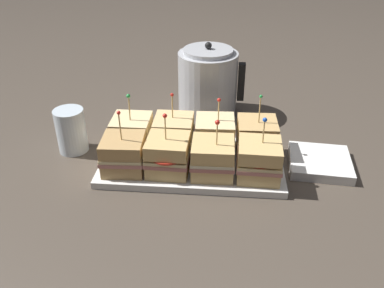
{
  "coord_description": "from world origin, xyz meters",
  "views": [
    {
      "loc": [
        0.07,
        -0.84,
        0.57
      ],
      "look_at": [
        0.0,
        0.0,
        0.06
      ],
      "focal_mm": 38.0,
      "sensor_mm": 36.0,
      "label": 1
    }
  ],
  "objects_px": {
    "drinking_glass": "(71,131)",
    "sandwich_back_far_left": "(132,133)",
    "serving_platter": "(192,163)",
    "sandwich_back_center_left": "(174,134)",
    "kettle_steel": "(208,82)",
    "sandwich_front_far_right": "(259,160)",
    "sandwich_back_center_right": "(215,135)",
    "napkin_stack": "(320,162)",
    "sandwich_front_far_left": "(124,154)",
    "sandwich_front_center_right": "(213,158)",
    "sandwich_front_center_left": "(168,155)",
    "sandwich_back_far_right": "(257,137)"
  },
  "relations": [
    {
      "from": "sandwich_back_center_right",
      "to": "kettle_steel",
      "type": "height_order",
      "value": "kettle_steel"
    },
    {
      "from": "drinking_glass",
      "to": "sandwich_back_far_left",
      "type": "bearing_deg",
      "value": 0.24
    },
    {
      "from": "sandwich_front_far_left",
      "to": "kettle_steel",
      "type": "xyz_separation_m",
      "value": [
        0.18,
        0.36,
        0.04
      ]
    },
    {
      "from": "sandwich_front_center_left",
      "to": "sandwich_back_center_right",
      "type": "xyz_separation_m",
      "value": [
        0.11,
        0.1,
        -0.0
      ]
    },
    {
      "from": "sandwich_front_far_right",
      "to": "sandwich_back_far_right",
      "type": "height_order",
      "value": "sandwich_back_far_right"
    },
    {
      "from": "kettle_steel",
      "to": "napkin_stack",
      "type": "xyz_separation_m",
      "value": [
        0.29,
        -0.28,
        -0.09
      ]
    },
    {
      "from": "sandwich_back_center_left",
      "to": "sandwich_back_far_right",
      "type": "bearing_deg",
      "value": 0.39
    },
    {
      "from": "serving_platter",
      "to": "sandwich_front_center_right",
      "type": "bearing_deg",
      "value": -44.79
    },
    {
      "from": "serving_platter",
      "to": "sandwich_front_center_left",
      "type": "distance_m",
      "value": 0.09
    },
    {
      "from": "sandwich_front_far_right",
      "to": "napkin_stack",
      "type": "relative_size",
      "value": 0.93
    },
    {
      "from": "sandwich_back_center_left",
      "to": "kettle_steel",
      "type": "xyz_separation_m",
      "value": [
        0.07,
        0.25,
        0.04
      ]
    },
    {
      "from": "sandwich_back_far_right",
      "to": "sandwich_back_center_left",
      "type": "bearing_deg",
      "value": -179.61
    },
    {
      "from": "sandwich_back_center_left",
      "to": "napkin_stack",
      "type": "height_order",
      "value": "sandwich_back_center_left"
    },
    {
      "from": "sandwich_front_far_right",
      "to": "sandwich_back_far_left",
      "type": "xyz_separation_m",
      "value": [
        -0.32,
        0.11,
        -0.0
      ]
    },
    {
      "from": "sandwich_back_center_left",
      "to": "sandwich_front_far_left",
      "type": "bearing_deg",
      "value": -136.08
    },
    {
      "from": "kettle_steel",
      "to": "sandwich_back_center_left",
      "type": "bearing_deg",
      "value": -106.14
    },
    {
      "from": "sandwich_front_far_right",
      "to": "napkin_stack",
      "type": "xyz_separation_m",
      "value": [
        0.16,
        0.08,
        -0.05
      ]
    },
    {
      "from": "sandwich_front_far_right",
      "to": "drinking_glass",
      "type": "xyz_separation_m",
      "value": [
        -0.48,
        0.1,
        -0.0
      ]
    },
    {
      "from": "sandwich_front_center_right",
      "to": "drinking_glass",
      "type": "height_order",
      "value": "sandwich_front_center_right"
    },
    {
      "from": "sandwich_back_far_right",
      "to": "serving_platter",
      "type": "bearing_deg",
      "value": -161.97
    },
    {
      "from": "sandwich_front_center_left",
      "to": "kettle_steel",
      "type": "height_order",
      "value": "kettle_steel"
    },
    {
      "from": "kettle_steel",
      "to": "drinking_glass",
      "type": "xyz_separation_m",
      "value": [
        -0.34,
        -0.25,
        -0.04
      ]
    },
    {
      "from": "serving_platter",
      "to": "sandwich_front_far_right",
      "type": "distance_m",
      "value": 0.18
    },
    {
      "from": "sandwich_front_far_right",
      "to": "sandwich_back_far_right",
      "type": "distance_m",
      "value": 0.11
    },
    {
      "from": "sandwich_front_center_left",
      "to": "drinking_glass",
      "type": "relative_size",
      "value": 1.3
    },
    {
      "from": "sandwich_back_far_left",
      "to": "sandwich_back_center_left",
      "type": "relative_size",
      "value": 1.0
    },
    {
      "from": "sandwich_back_far_left",
      "to": "kettle_steel",
      "type": "relative_size",
      "value": 0.68
    },
    {
      "from": "serving_platter",
      "to": "napkin_stack",
      "type": "relative_size",
      "value": 2.8
    },
    {
      "from": "sandwich_front_far_left",
      "to": "sandwich_front_far_right",
      "type": "distance_m",
      "value": 0.32
    },
    {
      "from": "drinking_glass",
      "to": "napkin_stack",
      "type": "relative_size",
      "value": 0.73
    },
    {
      "from": "sandwich_front_far_left",
      "to": "napkin_stack",
      "type": "xyz_separation_m",
      "value": [
        0.47,
        0.08,
        -0.05
      ]
    },
    {
      "from": "kettle_steel",
      "to": "sandwich_front_center_left",
      "type": "bearing_deg",
      "value": -101.8
    },
    {
      "from": "sandwich_front_far_right",
      "to": "sandwich_back_center_right",
      "type": "xyz_separation_m",
      "value": [
        -0.1,
        0.11,
        0.0
      ]
    },
    {
      "from": "napkin_stack",
      "to": "sandwich_back_far_left",
      "type": "bearing_deg",
      "value": 176.83
    },
    {
      "from": "serving_platter",
      "to": "sandwich_back_center_left",
      "type": "distance_m",
      "value": 0.09
    },
    {
      "from": "serving_platter",
      "to": "sandwich_back_center_right",
      "type": "height_order",
      "value": "sandwich_back_center_right"
    },
    {
      "from": "kettle_steel",
      "to": "napkin_stack",
      "type": "height_order",
      "value": "kettle_steel"
    },
    {
      "from": "sandwich_front_far_left",
      "to": "sandwich_front_center_right",
      "type": "xyz_separation_m",
      "value": [
        0.21,
        -0.0,
        0.0
      ]
    },
    {
      "from": "serving_platter",
      "to": "napkin_stack",
      "type": "xyz_separation_m",
      "value": [
        0.32,
        0.02,
        0.0
      ]
    },
    {
      "from": "serving_platter",
      "to": "sandwich_front_center_left",
      "type": "height_order",
      "value": "sandwich_front_center_left"
    },
    {
      "from": "sandwich_front_center_left",
      "to": "sandwich_front_far_right",
      "type": "bearing_deg",
      "value": -0.86
    },
    {
      "from": "sandwich_front_far_right",
      "to": "napkin_stack",
      "type": "height_order",
      "value": "sandwich_front_far_right"
    },
    {
      "from": "sandwich_front_center_left",
      "to": "sandwich_back_far_right",
      "type": "xyz_separation_m",
      "value": [
        0.21,
        0.1,
        -0.0
      ]
    },
    {
      "from": "kettle_steel",
      "to": "sandwich_front_far_right",
      "type": "bearing_deg",
      "value": -69.29
    },
    {
      "from": "sandwich_front_center_right",
      "to": "sandwich_back_center_right",
      "type": "relative_size",
      "value": 0.99
    },
    {
      "from": "sandwich_front_far_left",
      "to": "sandwich_back_center_left",
      "type": "height_order",
      "value": "sandwich_front_far_left"
    },
    {
      "from": "sandwich_back_center_left",
      "to": "sandwich_back_center_right",
      "type": "relative_size",
      "value": 1.05
    },
    {
      "from": "sandwich_front_far_left",
      "to": "napkin_stack",
      "type": "height_order",
      "value": "sandwich_front_far_left"
    },
    {
      "from": "sandwich_back_far_right",
      "to": "napkin_stack",
      "type": "bearing_deg",
      "value": -9.82
    },
    {
      "from": "sandwich_back_far_left",
      "to": "kettle_steel",
      "type": "height_order",
      "value": "kettle_steel"
    }
  ]
}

